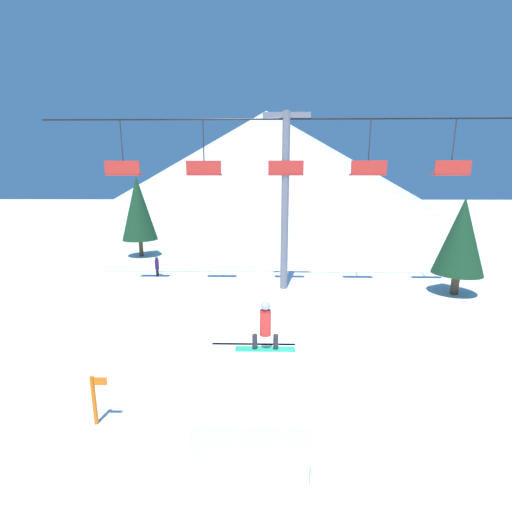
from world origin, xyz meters
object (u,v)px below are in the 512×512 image
snow_ramp (252,404)px  pine_tree_near (461,237)px  snowboarder (265,326)px  distant_skier (157,266)px  trail_marker (95,398)px

snow_ramp → pine_tree_near: bearing=45.2°
snowboarder → distant_skier: snowboarder is taller
pine_tree_near → trail_marker: pine_tree_near is taller
pine_tree_near → distant_skier: 17.13m
pine_tree_near → snowboarder: bearing=-137.7°
snow_ramp → distant_skier: snow_ramp is taller
snowboarder → snow_ramp: bearing=-103.8°
snow_ramp → pine_tree_near: pine_tree_near is taller
trail_marker → snow_ramp: bearing=-2.7°
snowboarder → trail_marker: 4.46m
snow_ramp → trail_marker: size_ratio=2.58×
pine_tree_near → snow_ramp: bearing=-134.8°
pine_tree_near → distant_skier: (-16.66, 3.16, -2.38)m
snowboarder → distant_skier: (-6.67, 12.25, -1.42)m
snow_ramp → pine_tree_near: 14.80m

